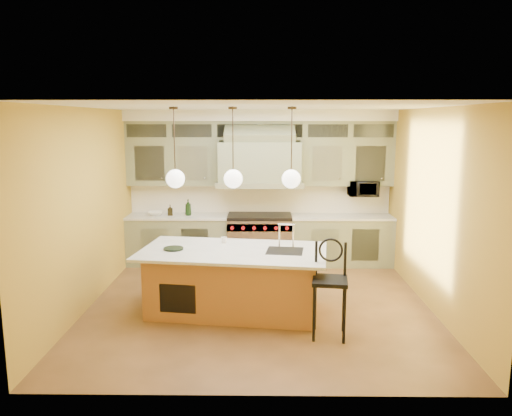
{
  "coord_description": "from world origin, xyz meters",
  "views": [
    {
      "loc": [
        0.05,
        -7.09,
        2.72
      ],
      "look_at": [
        -0.05,
        0.7,
        1.34
      ],
      "focal_mm": 35.0,
      "sensor_mm": 36.0,
      "label": 1
    }
  ],
  "objects_px": {
    "kitchen_island": "(234,280)",
    "microwave": "(363,188)",
    "range": "(260,239)",
    "counter_stool": "(330,282)"
  },
  "relations": [
    {
      "from": "counter_stool",
      "to": "microwave",
      "type": "bearing_deg",
      "value": 80.41
    },
    {
      "from": "counter_stool",
      "to": "microwave",
      "type": "height_order",
      "value": "microwave"
    },
    {
      "from": "range",
      "to": "counter_stool",
      "type": "relative_size",
      "value": 0.97
    },
    {
      "from": "kitchen_island",
      "to": "microwave",
      "type": "relative_size",
      "value": 5.07
    },
    {
      "from": "range",
      "to": "counter_stool",
      "type": "xyz_separation_m",
      "value": [
        0.9,
        -3.2,
        0.23
      ]
    },
    {
      "from": "kitchen_island",
      "to": "counter_stool",
      "type": "bearing_deg",
      "value": -25.23
    },
    {
      "from": "counter_stool",
      "to": "range",
      "type": "bearing_deg",
      "value": 113.73
    },
    {
      "from": "range",
      "to": "kitchen_island",
      "type": "relative_size",
      "value": 0.44
    },
    {
      "from": "kitchen_island",
      "to": "counter_stool",
      "type": "relative_size",
      "value": 2.21
    },
    {
      "from": "range",
      "to": "kitchen_island",
      "type": "distance_m",
      "value": 2.42
    }
  ]
}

